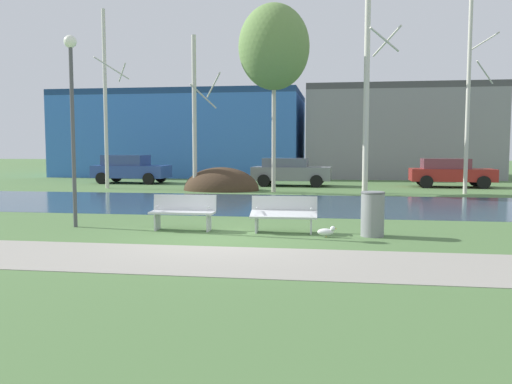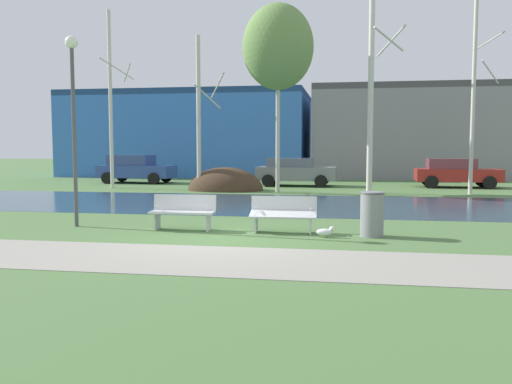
% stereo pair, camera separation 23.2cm
% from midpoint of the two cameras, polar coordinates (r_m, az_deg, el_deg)
% --- Properties ---
extents(ground_plane, '(120.00, 120.00, 0.00)m').
position_cam_midpoint_polar(ground_plane, '(21.75, 2.64, -0.58)').
color(ground_plane, '#4C703D').
extents(paved_path_strip, '(60.00, 2.55, 0.01)m').
position_cam_midpoint_polar(paved_path_strip, '(9.93, -5.89, -7.17)').
color(paved_path_strip, gray).
rests_on(paved_path_strip, ground).
extents(river_band, '(80.00, 7.24, 0.01)m').
position_cam_midpoint_polar(river_band, '(19.30, 1.75, -1.26)').
color(river_band, '#2D475B').
rests_on(river_band, ground).
extents(soil_mound, '(3.60, 2.67, 2.19)m').
position_cam_midpoint_polar(soil_mound, '(25.32, -3.02, 0.19)').
color(soil_mound, '#423021').
rests_on(soil_mound, ground).
extents(bench_left, '(1.62, 0.62, 0.87)m').
position_cam_midpoint_polar(bench_left, '(13.35, -7.33, -2.04)').
color(bench_left, silver).
rests_on(bench_left, ground).
extents(bench_right, '(1.62, 0.62, 0.87)m').
position_cam_midpoint_polar(bench_right, '(12.85, 3.46, -2.28)').
color(bench_right, silver).
rests_on(bench_right, ground).
extents(trash_bin, '(0.56, 0.56, 1.04)m').
position_cam_midpoint_polar(trash_bin, '(12.57, 12.83, -2.26)').
color(trash_bin, gray).
rests_on(trash_bin, ground).
extents(seagull, '(0.45, 0.17, 0.26)m').
position_cam_midpoint_polar(seagull, '(12.31, 7.99, -4.24)').
color(seagull, white).
rests_on(seagull, ground).
extents(streetlamp, '(0.32, 0.32, 4.87)m').
position_cam_midpoint_polar(streetlamp, '(14.50, -18.56, 9.46)').
color(streetlamp, '#4C4C51').
rests_on(streetlamp, ground).
extents(birch_far_left, '(1.41, 2.46, 8.71)m').
position_cam_midpoint_polar(birch_far_left, '(27.51, -15.03, 9.64)').
color(birch_far_left, beige).
rests_on(birch_far_left, ground).
extents(birch_left, '(1.39, 2.34, 7.15)m').
position_cam_midpoint_polar(birch_left, '(24.98, -5.81, 8.46)').
color(birch_left, beige).
rests_on(birch_left, ground).
extents(birch_center_left, '(3.18, 3.18, 8.42)m').
position_cam_midpoint_polar(birch_center_left, '(24.64, 2.65, 15.22)').
color(birch_center_left, '#BCB7A8').
rests_on(birch_center_left, ground).
extents(birch_center, '(1.59, 2.79, 8.96)m').
position_cam_midpoint_polar(birch_center, '(24.34, 12.56, 10.73)').
color(birch_center, beige).
rests_on(birch_center, ground).
extents(birch_center_right, '(1.25, 2.14, 8.53)m').
position_cam_midpoint_polar(birch_center_right, '(25.02, 22.56, 9.72)').
color(birch_center_right, beige).
rests_on(birch_center_right, ground).
extents(parked_van_nearest_blue, '(4.21, 2.20, 1.59)m').
position_cam_midpoint_polar(parked_van_nearest_blue, '(30.99, -12.56, 2.48)').
color(parked_van_nearest_blue, '#2D4793').
rests_on(parked_van_nearest_blue, ground).
extents(parked_sedan_second_grey, '(4.14, 2.17, 1.46)m').
position_cam_midpoint_polar(parked_sedan_second_grey, '(28.08, 4.44, 2.24)').
color(parked_sedan_second_grey, slate).
rests_on(parked_sedan_second_grey, ground).
extents(parked_hatch_third_red, '(4.13, 2.07, 1.46)m').
position_cam_midpoint_polar(parked_hatch_third_red, '(28.84, 20.81, 1.99)').
color(parked_hatch_third_red, maroon).
rests_on(parked_hatch_third_red, ground).
extents(building_blue_store, '(16.74, 9.38, 5.86)m').
position_cam_midpoint_polar(building_blue_store, '(39.44, -6.67, 6.11)').
color(building_blue_store, '#3870C6').
rests_on(building_blue_store, ground).
extents(building_grey_warehouse, '(12.11, 8.55, 6.01)m').
position_cam_midpoint_polar(building_grey_warehouse, '(38.06, 15.70, 6.12)').
color(building_grey_warehouse, gray).
rests_on(building_grey_warehouse, ground).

